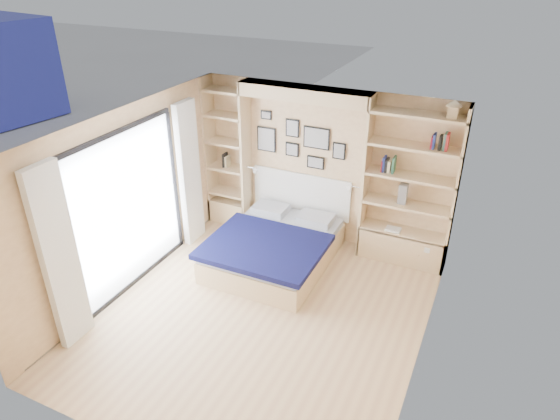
% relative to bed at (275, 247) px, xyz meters
% --- Properties ---
extents(ground, '(4.50, 4.50, 0.00)m').
position_rel_bed_xyz_m(ground, '(0.38, -1.22, -0.27)').
color(ground, '#D9B480').
rests_on(ground, ground).
extents(room_shell, '(4.50, 4.50, 4.50)m').
position_rel_bed_xyz_m(room_shell, '(-0.00, 0.30, 0.81)').
color(room_shell, beige).
rests_on(room_shell, ground).
extents(bed, '(1.67, 2.05, 1.07)m').
position_rel_bed_xyz_m(bed, '(0.00, 0.00, 0.00)').
color(bed, beige).
rests_on(bed, ground).
extents(photo_gallery, '(1.48, 0.02, 0.82)m').
position_rel_bed_xyz_m(photo_gallery, '(-0.07, 1.01, 1.33)').
color(photo_gallery, black).
rests_on(photo_gallery, ground).
extents(reading_lamps, '(1.92, 0.12, 0.15)m').
position_rel_bed_xyz_m(reading_lamps, '(0.08, 0.78, 0.83)').
color(reading_lamps, silver).
rests_on(reading_lamps, ground).
extents(shelf_decor, '(3.58, 0.23, 2.03)m').
position_rel_bed_xyz_m(shelf_decor, '(1.54, 0.85, 1.43)').
color(shelf_decor, '#A51E1E').
rests_on(shelf_decor, ground).
extents(deck, '(3.20, 4.00, 0.05)m').
position_rel_bed_xyz_m(deck, '(-3.22, -1.22, -0.27)').
color(deck, '#756A56').
rests_on(deck, ground).
extents(deck_chair, '(0.67, 0.87, 0.78)m').
position_rel_bed_xyz_m(deck_chair, '(-2.52, -0.39, 0.10)').
color(deck_chair, tan).
rests_on(deck_chair, ground).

